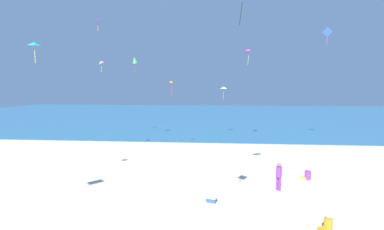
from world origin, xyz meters
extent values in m
plane|color=beige|center=(0.00, 10.00, 0.00)|extent=(120.00, 120.00, 0.00)
cube|color=teal|center=(0.00, 54.42, 0.03)|extent=(120.00, 60.00, 0.05)
cube|color=#2D56B7|center=(1.02, 8.35, 0.12)|extent=(0.59, 0.46, 0.23)
cube|color=white|center=(1.02, 8.35, 0.25)|extent=(0.61, 0.47, 0.04)
cylinder|color=orange|center=(6.24, 5.72, 0.28)|extent=(0.47, 0.47, 0.56)
sphere|color=beige|center=(6.24, 5.72, 0.66)|extent=(0.22, 0.22, 0.22)
cube|color=orange|center=(6.03, 5.64, 0.08)|extent=(0.48, 0.41, 0.16)
cylinder|color=purple|center=(5.04, 10.53, 0.42)|extent=(0.15, 0.15, 0.85)
cylinder|color=purple|center=(5.15, 10.38, 0.42)|extent=(0.15, 0.15, 0.85)
cylinder|color=purple|center=(5.10, 10.46, 1.17)|extent=(0.47, 0.47, 0.64)
sphere|color=#846047|center=(5.10, 10.46, 1.59)|extent=(0.23, 0.23, 0.23)
cylinder|color=purple|center=(7.55, 12.71, 0.30)|extent=(0.52, 0.52, 0.60)
sphere|color=tan|center=(7.55, 12.71, 0.71)|extent=(0.24, 0.24, 0.24)
cube|color=yellow|center=(7.33, 12.81, 0.09)|extent=(0.52, 0.46, 0.17)
cone|color=green|center=(-7.71, 23.99, 9.21)|extent=(0.90, 0.89, 0.78)
cylinder|color=red|center=(-7.71, 23.99, 8.37)|extent=(0.15, 0.14, 1.09)
cube|color=blue|center=(12.41, 23.57, 11.83)|extent=(0.82, 0.59, 0.97)
cylinder|color=#DB3DA8|center=(12.41, 23.57, 11.01)|extent=(0.11, 0.12, 0.96)
pyramid|color=orange|center=(-2.95, 19.79, 6.79)|extent=(0.48, 0.52, 0.26)
cylinder|color=red|center=(-2.98, 19.81, 5.95)|extent=(0.14, 0.09, 1.14)
pyramid|color=#DB3DA8|center=(4.59, 23.78, 10.10)|extent=(0.85, 0.95, 0.39)
cylinder|color=yellow|center=(4.56, 23.77, 9.10)|extent=(0.13, 0.08, 0.95)
cube|color=purple|center=(-11.07, 22.35, 13.02)|extent=(0.33, 0.69, 0.71)
cylinder|color=yellow|center=(-11.07, 22.35, 12.41)|extent=(0.04, 0.03, 0.70)
pyramid|color=white|center=(2.13, 28.30, 6.16)|extent=(0.88, 0.80, 0.29)
cylinder|color=pink|center=(2.12, 28.29, 5.22)|extent=(0.07, 0.09, 0.91)
cylinder|color=black|center=(2.48, 8.67, 10.17)|extent=(0.15, 0.24, 1.12)
pyramid|color=#1EADAD|center=(-8.62, 8.09, 8.68)|extent=(0.60, 0.58, 0.20)
cylinder|color=yellow|center=(-8.63, 8.09, 8.00)|extent=(0.06, 0.06, 0.71)
pyramid|color=pink|center=(-8.69, 17.08, 8.43)|extent=(0.55, 0.62, 0.32)
cylinder|color=#99DB33|center=(-8.65, 17.09, 7.82)|extent=(0.10, 0.06, 0.52)
camera|label=1|loc=(1.23, -6.69, 6.42)|focal=26.36mm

